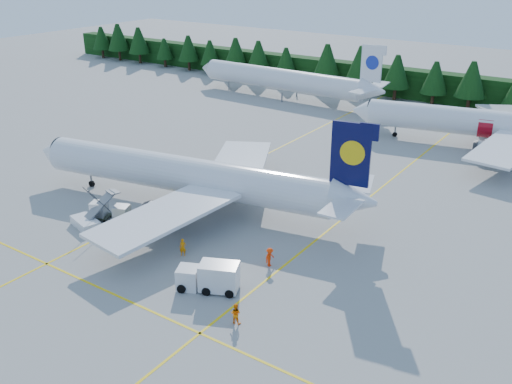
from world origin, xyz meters
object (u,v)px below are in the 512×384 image
Objects in this scene: airliner_red at (481,123)px; service_truck at (208,276)px; airstairs at (88,220)px; airliner_navy at (178,174)px.

service_truck is (-9.48, -57.15, -2.43)m from airliner_red.
airliner_red is at bearing 56.43° from service_truck.
airliner_red is 7.35× the size of airstairs.
airstairs is (-4.38, -10.72, -3.14)m from airliner_navy.
airliner_navy is 20.29m from service_truck.
airliner_navy is at bearing -130.93° from airliner_red.
airliner_red is at bearing 78.17° from airstairs.
service_truck is at bearing -111.03° from airliner_red.
airliner_red is 61.99m from airstairs.
service_truck is (19.59, -2.48, 0.61)m from airstairs.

